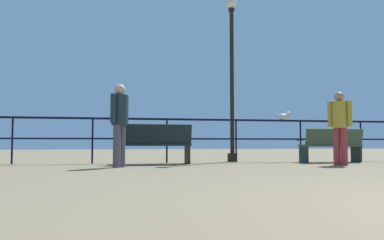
% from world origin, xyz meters
% --- Properties ---
extents(pier_railing, '(24.99, 0.05, 1.10)m').
position_xyz_m(pier_railing, '(0.00, 7.58, 0.80)').
color(pier_railing, black).
rests_on(pier_railing, ground_plane).
extents(bench_near_left, '(1.63, 0.74, 0.91)m').
position_xyz_m(bench_near_left, '(-2.13, 6.94, 0.50)').
color(bench_near_left, black).
rests_on(bench_near_left, ground_plane).
extents(bench_near_right, '(1.61, 0.66, 0.84)m').
position_xyz_m(bench_near_right, '(2.31, 6.96, 0.48)').
color(bench_near_right, '#374C34').
rests_on(bench_near_right, ground_plane).
extents(lamppost_center, '(0.29, 0.29, 4.47)m').
position_xyz_m(lamppost_center, '(-0.01, 7.86, 2.45)').
color(lamppost_center, black).
rests_on(lamppost_center, ground_plane).
extents(person_by_bench, '(0.36, 0.45, 1.67)m').
position_xyz_m(person_by_bench, '(-2.95, 5.98, 0.96)').
color(person_by_bench, '#4E444D').
rests_on(person_by_bench, ground_plane).
extents(person_at_railing, '(0.39, 0.40, 1.61)m').
position_xyz_m(person_at_railing, '(1.79, 5.75, 0.92)').
color(person_at_railing, '#9C2F32').
rests_on(person_at_railing, ground_plane).
extents(seagull_on_rail, '(0.45, 0.18, 0.22)m').
position_xyz_m(seagull_on_rail, '(1.33, 7.58, 1.20)').
color(seagull_on_rail, silver).
rests_on(seagull_on_rail, pier_railing).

